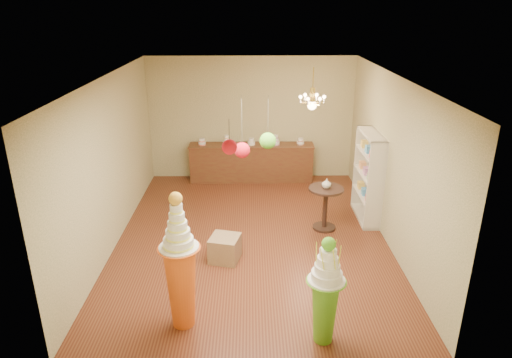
{
  "coord_description": "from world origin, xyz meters",
  "views": [
    {
      "loc": [
        -0.02,
        -7.69,
        4.16
      ],
      "look_at": [
        0.08,
        0.0,
        1.17
      ],
      "focal_mm": 32.0,
      "sensor_mm": 36.0,
      "label": 1
    }
  ],
  "objects_px": {
    "pedestal_green": "(325,298)",
    "round_table": "(325,202)",
    "pedestal_orange": "(181,276)",
    "sideboard": "(251,162)"
  },
  "relations": [
    {
      "from": "sideboard",
      "to": "pedestal_green",
      "type": "bearing_deg",
      "value": -81.01
    },
    {
      "from": "pedestal_orange",
      "to": "round_table",
      "type": "xyz_separation_m",
      "value": [
        2.38,
        2.82,
        -0.21
      ]
    },
    {
      "from": "pedestal_green",
      "to": "round_table",
      "type": "relative_size",
      "value": 1.76
    },
    {
      "from": "pedestal_green",
      "to": "round_table",
      "type": "distance_m",
      "value": 3.21
    },
    {
      "from": "sideboard",
      "to": "round_table",
      "type": "distance_m",
      "value": 3.01
    },
    {
      "from": "pedestal_green",
      "to": "round_table",
      "type": "xyz_separation_m",
      "value": [
        0.5,
        3.17,
        -0.1
      ]
    },
    {
      "from": "pedestal_orange",
      "to": "sideboard",
      "type": "relative_size",
      "value": 0.65
    },
    {
      "from": "pedestal_green",
      "to": "round_table",
      "type": "bearing_deg",
      "value": 81.04
    },
    {
      "from": "sideboard",
      "to": "round_table",
      "type": "xyz_separation_m",
      "value": [
        1.42,
        -2.65,
        0.08
      ]
    },
    {
      "from": "pedestal_orange",
      "to": "sideboard",
      "type": "xyz_separation_m",
      "value": [
        0.95,
        5.47,
        -0.29
      ]
    }
  ]
}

